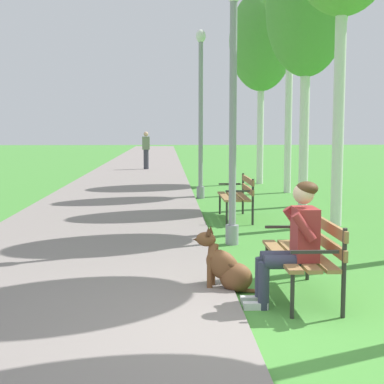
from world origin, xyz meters
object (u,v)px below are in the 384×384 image
Objects in this scene: dog_brown at (227,268)px; park_bench_near at (307,249)px; park_bench_mid at (238,193)px; birch_tree_sixth at (261,42)px; person_seated_on_near_bench at (294,239)px; birch_tree_fourth at (307,12)px; pedestrian_distant at (146,150)px; lamp_post_mid at (201,112)px; lamp_post_near at (233,111)px.

park_bench_near is at bearing -17.54° from dog_brown.
park_bench_mid is 0.25× the size of birch_tree_sixth.
person_seated_on_near_bench is 8.52m from birch_tree_fourth.
pedestrian_distant is (-3.99, 12.05, -3.49)m from birch_tree_fourth.
pedestrian_distant is at bearing 96.94° from park_bench_near.
dog_brown is (-0.81, 0.26, -0.25)m from park_bench_near.
birch_tree_sixth reaches higher than birch_tree_fourth.
lamp_post_mid is at bearing -80.51° from pedestrian_distant.
lamp_post_mid is (-0.39, 9.08, 1.50)m from person_seated_on_near_bench.
park_bench_mid is 0.91× the size of pedestrian_distant.
birch_tree_fourth is (2.12, 4.34, 2.30)m from lamp_post_near.
birch_tree_sixth is at bearing 91.01° from birch_tree_fourth.
park_bench_near is 19.37m from pedestrian_distant.
park_bench_mid is 5.11m from dog_brown.
lamp_post_mid is at bearing 92.44° from person_seated_on_near_bench.
person_seated_on_near_bench is 0.20× the size of birch_tree_sixth.
person_seated_on_near_bench is 0.30× the size of lamp_post_mid.
dog_brown is 3.14m from lamp_post_near.
park_bench_mid is at bearing -80.70° from pedestrian_distant.
park_bench_mid is at bearing 88.51° from person_seated_on_near_bench.
park_bench_near is at bearing -83.06° from pedestrian_distant.
lamp_post_near is at bearing -101.52° from birch_tree_sixth.
lamp_post_near is at bearing -88.75° from lamp_post_mid.
pedestrian_distant reaches higher than person_seated_on_near_bench.
dog_brown is 0.13× the size of birch_tree_sixth.
lamp_post_near reaches higher than park_bench_mid.
pedestrian_distant is (-1.53, 18.97, 0.58)m from dog_brown.
lamp_post_mid reaches higher than park_bench_near.
birch_tree_sixth is (2.15, 3.95, 2.32)m from lamp_post_mid.
dog_brown is 0.14× the size of birch_tree_fourth.
pedestrian_distant is at bearing 96.23° from person_seated_on_near_bench.
person_seated_on_near_bench is (-0.15, -5.61, 0.17)m from park_bench_mid.
birch_tree_sixth is at bearing 77.72° from park_bench_mid.
park_bench_near is 1.20× the size of person_seated_on_near_bench.
park_bench_mid is 8.58m from birch_tree_sixth.
birch_tree_fourth is at bearing 70.36° from dog_brown.
park_bench_near is at bearing -80.67° from lamp_post_near.
birch_tree_fourth is (1.65, 7.17, 3.82)m from park_bench_near.
dog_brown is 0.19× the size of lamp_post_mid.
birch_tree_fourth is at bearing 47.37° from park_bench_mid.
person_seated_on_near_bench is at bearing -97.70° from birch_tree_sixth.
park_bench_near is 1.00× the size of park_bench_mid.
lamp_post_near is (-0.26, 3.13, 1.35)m from person_seated_on_near_bench.
birch_tree_sixth reaches higher than lamp_post_mid.
person_seated_on_near_bench reaches higher than park_bench_mid.
pedestrian_distant is at bearing 108.33° from birch_tree_fourth.
park_bench_near is 8.95m from lamp_post_mid.
lamp_post_near is 5.95m from lamp_post_mid.
pedestrian_distant is at bearing 99.30° from park_bench_mid.
lamp_post_near is (-0.46, 2.83, 1.52)m from park_bench_near.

